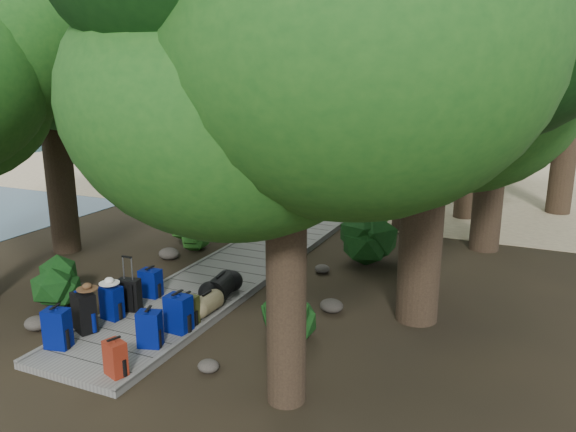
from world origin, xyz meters
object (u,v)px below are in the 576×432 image
at_px(backpack_left_c, 112,301).
at_px(suitcase_on_boardwalk, 130,295).
at_px(backpack_right_b, 150,327).
at_px(duffel_right_khaki, 207,303).
at_px(backpack_left_a, 57,327).
at_px(backpack_right_a, 115,356).
at_px(lone_suitcase_on_sand, 356,193).
at_px(sun_lounger, 447,192).
at_px(duffel_right_black, 221,287).
at_px(backpack_right_d, 187,308).
at_px(kayak, 296,179).
at_px(backpack_right_c, 178,312).
at_px(backpack_left_d, 151,282).
at_px(backpack_left_b, 84,310).

bearing_deg(backpack_left_c, suitcase_on_boardwalk, 86.11).
relative_size(backpack_right_b, duffel_right_khaki, 1.20).
relative_size(backpack_left_a, backpack_right_a, 1.24).
xyz_separation_m(lone_suitcase_on_sand, sun_lounger, (2.81, 1.83, -0.05)).
bearing_deg(backpack_right_b, duffel_right_black, 72.33).
bearing_deg(backpack_left_c, backpack_right_d, 19.55).
height_order(duffel_right_khaki, sun_lounger, sun_lounger).
bearing_deg(duffel_right_khaki, duffel_right_black, 103.15).
bearing_deg(kayak, duffel_right_khaki, -56.53).
distance_m(suitcase_on_boardwalk, kayak, 13.40).
xyz_separation_m(backpack_right_b, duffel_right_khaki, (0.15, 1.50, -0.15)).
relative_size(duffel_right_khaki, sun_lounger, 0.30).
bearing_deg(lone_suitcase_on_sand, backpack_right_c, -89.60).
xyz_separation_m(backpack_left_a, backpack_left_d, (0.03, 2.37, -0.06)).
height_order(backpack_left_a, sun_lounger, backpack_left_a).
bearing_deg(backpack_left_a, duffel_right_black, 52.64).
relative_size(duffel_right_khaki, kayak, 0.19).
xyz_separation_m(backpack_right_d, sun_lounger, (2.58, 12.52, -0.09)).
xyz_separation_m(backpack_right_d, duffel_right_khaki, (0.08, 0.54, -0.11)).
distance_m(backpack_left_c, backpack_right_c, 1.42).
bearing_deg(lone_suitcase_on_sand, duffel_right_khaki, -89.29).
xyz_separation_m(backpack_left_b, duffel_right_black, (1.39, 2.25, -0.16)).
distance_m(backpack_right_d, suitcase_on_boardwalk, 1.31).
relative_size(duffel_right_khaki, suitcase_on_boardwalk, 0.90).
bearing_deg(backpack_right_b, sun_lounger, 61.32).
distance_m(duffel_right_khaki, lone_suitcase_on_sand, 10.15).
bearing_deg(duffel_right_black, sun_lounger, 69.27).
distance_m(lone_suitcase_on_sand, kayak, 4.25).
bearing_deg(sun_lounger, backpack_left_b, -82.29).
bearing_deg(backpack_right_a, backpack_right_c, 108.55).
bearing_deg(sun_lounger, backpack_left_c, -82.68).
distance_m(backpack_left_b, duffel_right_khaki, 2.16).
xyz_separation_m(backpack_right_a, duffel_right_khaki, (0.06, 2.43, -0.11)).
bearing_deg(backpack_right_c, duffel_right_black, 96.89).
distance_m(backpack_left_c, duffel_right_black, 2.11).
height_order(backpack_right_d, lone_suitcase_on_sand, lone_suitcase_on_sand).
height_order(backpack_left_c, duffel_right_black, backpack_left_c).
xyz_separation_m(backpack_right_d, suitcase_on_boardwalk, (-1.31, 0.05, 0.02)).
height_order(backpack_left_a, backpack_right_d, backpack_left_a).
xyz_separation_m(backpack_right_c, kayak, (-3.66, 13.56, -0.32)).
height_order(duffel_right_khaki, kayak, duffel_right_khaki).
xyz_separation_m(backpack_left_b, suitcase_on_boardwalk, (0.15, 1.01, -0.08)).
bearing_deg(backpack_left_b, sun_lounger, 97.10).
distance_m(backpack_right_b, backpack_right_c, 0.65).
relative_size(backpack_right_b, suitcase_on_boardwalk, 1.09).
relative_size(backpack_left_c, suitcase_on_boardwalk, 1.10).
xyz_separation_m(backpack_left_b, backpack_left_d, (0.07, 1.73, -0.08)).
xyz_separation_m(backpack_left_c, backpack_left_d, (-0.01, 1.14, -0.03)).
bearing_deg(duffel_right_khaki, kayak, 108.33).
bearing_deg(backpack_right_c, suitcase_on_boardwalk, 167.81).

